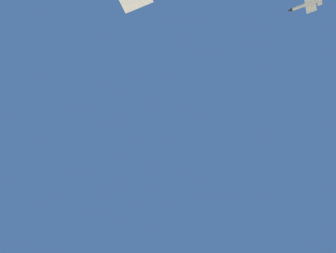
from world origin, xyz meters
name	(u,v)px	position (x,y,z in m)	size (l,w,h in m)	color
chase_jet_trailing	(307,4)	(-53.25, 31.58, 163.02)	(15.22, 8.25, 4.00)	#999EA3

